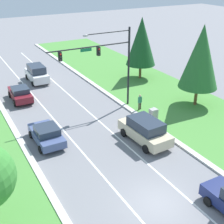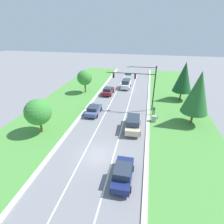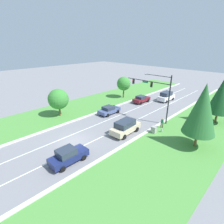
{
  "view_description": "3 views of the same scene",
  "coord_description": "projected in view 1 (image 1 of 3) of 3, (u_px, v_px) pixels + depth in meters",
  "views": [
    {
      "loc": [
        -9.87,
        -11.74,
        13.4
      ],
      "look_at": [
        1.58,
        8.84,
        2.21
      ],
      "focal_mm": 50.0,
      "sensor_mm": 36.0,
      "label": 1
    },
    {
      "loc": [
        4.83,
        -15.69,
        14.01
      ],
      "look_at": [
        0.07,
        7.8,
        1.99
      ],
      "focal_mm": 28.0,
      "sensor_mm": 36.0,
      "label": 2
    },
    {
      "loc": [
        18.22,
        -11.3,
        12.54
      ],
      "look_at": [
        -0.96,
        8.33,
        1.69
      ],
      "focal_mm": 28.0,
      "sensor_mm": 36.0,
      "label": 3
    }
  ],
  "objects": [
    {
      "name": "fire_hydrant",
      "position": [
        153.0,
        110.0,
        30.77
      ],
      "size": [
        0.34,
        0.2,
        0.7
      ],
      "color": "#B7B7BC",
      "rests_on": "ground_plane"
    },
    {
      "name": "traffic_signal_mast",
      "position": [
        107.0,
        58.0,
        29.61
      ],
      "size": [
        8.47,
        0.41,
        8.04
      ],
      "color": "black",
      "rests_on": "ground_plane"
    },
    {
      "name": "curb_strip_right",
      "position": [
        224.0,
        175.0,
        21.8
      ],
      "size": [
        0.5,
        90.0,
        0.15
      ],
      "color": "beige",
      "rests_on": "ground_plane"
    },
    {
      "name": "burgundy_sedan",
      "position": [
        20.0,
        94.0,
        33.55
      ],
      "size": [
        2.15,
        4.36,
        1.57
      ],
      "rotation": [
        0.0,
        0.0,
        -0.03
      ],
      "color": "maroon",
      "rests_on": "ground_plane"
    },
    {
      "name": "lane_stripe_inner_right",
      "position": [
        181.0,
        193.0,
        20.14
      ],
      "size": [
        0.14,
        81.0,
        0.01
      ],
      "color": "white",
      "rests_on": "ground_plane"
    },
    {
      "name": "champagne_suv",
      "position": [
        145.0,
        130.0,
        25.66
      ],
      "size": [
        2.45,
        5.11,
        2.02
      ],
      "rotation": [
        0.0,
        0.0,
        0.05
      ],
      "color": "beige",
      "rests_on": "ground_plane"
    },
    {
      "name": "pedestrian",
      "position": [
        140.0,
        102.0,
        31.24
      ],
      "size": [
        0.43,
        0.33,
        1.69
      ],
      "rotation": [
        0.0,
        0.0,
        3.48
      ],
      "color": "#42382D",
      "rests_on": "ground_plane"
    },
    {
      "name": "lane_stripe_inner_left",
      "position": [
        135.0,
        213.0,
        18.56
      ],
      "size": [
        0.14,
        81.0,
        0.01
      ],
      "color": "white",
      "rests_on": "ground_plane"
    },
    {
      "name": "conifer_near_right_tree",
      "position": [
        141.0,
        41.0,
        38.38
      ],
      "size": [
        3.68,
        3.68,
        7.76
      ],
      "color": "brown",
      "rests_on": "ground_plane"
    },
    {
      "name": "slate_blue_sedan",
      "position": [
        47.0,
        134.0,
        25.58
      ],
      "size": [
        2.15,
        4.35,
        1.52
      ],
      "rotation": [
        0.0,
        0.0,
        0.0
      ],
      "color": "#475684",
      "rests_on": "ground_plane"
    },
    {
      "name": "ground_plane",
      "position": [
        159.0,
        203.0,
        19.35
      ],
      "size": [
        160.0,
        160.0,
        0.0
      ],
      "primitive_type": "plane",
      "color": "slate"
    },
    {
      "name": "utility_cabinet",
      "position": [
        153.0,
        114.0,
        29.55
      ],
      "size": [
        0.7,
        0.6,
        1.07
      ],
      "color": "#9E9E99",
      "rests_on": "ground_plane"
    },
    {
      "name": "white_suv",
      "position": [
        37.0,
        73.0,
        38.94
      ],
      "size": [
        2.2,
        4.76,
        2.12
      ],
      "rotation": [
        0.0,
        0.0,
        -0.02
      ],
      "color": "white",
      "rests_on": "ground_plane"
    },
    {
      "name": "conifer_far_right_tree",
      "position": [
        201.0,
        57.0,
        30.55
      ],
      "size": [
        3.94,
        3.94,
        8.36
      ],
      "color": "brown",
      "rests_on": "ground_plane"
    }
  ]
}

